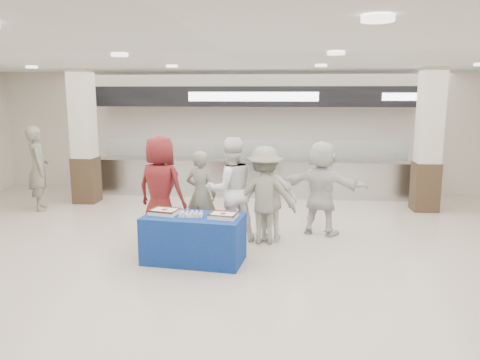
# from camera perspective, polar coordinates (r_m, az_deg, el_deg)

# --- Properties ---
(ground) EXTENTS (14.00, 14.00, 0.00)m
(ground) POSITION_cam_1_polar(r_m,az_deg,el_deg) (7.14, -1.65, -11.19)
(ground) COLOR beige
(ground) RESTS_ON ground
(serving_line) EXTENTS (8.70, 0.85, 2.80)m
(serving_line) POSITION_cam_1_polar(r_m,az_deg,el_deg) (12.09, 1.67, 3.53)
(serving_line) COLOR #BABDC2
(serving_line) RESTS_ON ground
(column_left) EXTENTS (0.55, 0.55, 3.20)m
(column_left) POSITION_cam_1_polar(r_m,az_deg,el_deg) (11.88, -18.48, 4.66)
(column_left) COLOR #372719
(column_left) RESTS_ON ground
(column_right) EXTENTS (0.55, 0.55, 3.20)m
(column_right) POSITION_cam_1_polar(r_m,az_deg,el_deg) (11.27, 21.97, 4.15)
(column_right) COLOR #372719
(column_right) RESTS_ON ground
(display_table) EXTENTS (1.63, 0.95, 0.75)m
(display_table) POSITION_cam_1_polar(r_m,az_deg,el_deg) (7.49, -5.67, -7.14)
(display_table) COLOR navy
(display_table) RESTS_ON ground
(sheet_cake_left) EXTENTS (0.50, 0.42, 0.09)m
(sheet_cake_left) POSITION_cam_1_polar(r_m,az_deg,el_deg) (7.54, -9.17, -3.76)
(sheet_cake_left) COLOR white
(sheet_cake_left) RESTS_ON display_table
(sheet_cake_right) EXTENTS (0.45, 0.38, 0.09)m
(sheet_cake_right) POSITION_cam_1_polar(r_m,az_deg,el_deg) (7.22, -2.06, -4.29)
(sheet_cake_right) COLOR white
(sheet_cake_right) RESTS_ON display_table
(cupcake_tray) EXTENTS (0.38, 0.29, 0.06)m
(cupcake_tray) POSITION_cam_1_polar(r_m,az_deg,el_deg) (7.36, -5.98, -4.18)
(cupcake_tray) COLOR #B0B0B5
(cupcake_tray) RESTS_ON display_table
(civilian_maroon) EXTENTS (1.07, 0.87, 1.90)m
(civilian_maroon) POSITION_cam_1_polar(r_m,az_deg,el_deg) (8.51, -9.66, -1.06)
(civilian_maroon) COLOR maroon
(civilian_maroon) RESTS_ON ground
(soldier_a) EXTENTS (0.66, 0.52, 1.61)m
(soldier_a) POSITION_cam_1_polar(r_m,az_deg,el_deg) (8.67, -4.77, -1.71)
(soldier_a) COLOR slate
(soldier_a) RESTS_ON ground
(chef_tall) EXTENTS (1.12, 1.01, 1.88)m
(chef_tall) POSITION_cam_1_polar(r_m,az_deg,el_deg) (8.37, -1.12, -1.18)
(chef_tall) COLOR white
(chef_tall) RESTS_ON ground
(chef_short) EXTENTS (0.93, 0.47, 1.52)m
(chef_short) POSITION_cam_1_polar(r_m,az_deg,el_deg) (8.40, 3.90, -2.42)
(chef_short) COLOR white
(chef_short) RESTS_ON ground
(soldier_b) EXTENTS (1.14, 0.68, 1.73)m
(soldier_b) POSITION_cam_1_polar(r_m,az_deg,el_deg) (8.26, 3.01, -1.88)
(soldier_b) COLOR slate
(soldier_b) RESTS_ON ground
(civilian_white) EXTENTS (1.73, 1.09, 1.78)m
(civilian_white) POSITION_cam_1_polar(r_m,az_deg,el_deg) (8.89, 9.91, -0.96)
(civilian_white) COLOR silver
(civilian_white) RESTS_ON ground
(soldier_bg) EXTENTS (0.75, 0.83, 1.92)m
(soldier_bg) POSITION_cam_1_polar(r_m,az_deg,el_deg) (11.54, -23.39, 1.32)
(soldier_bg) COLOR slate
(soldier_bg) RESTS_ON ground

